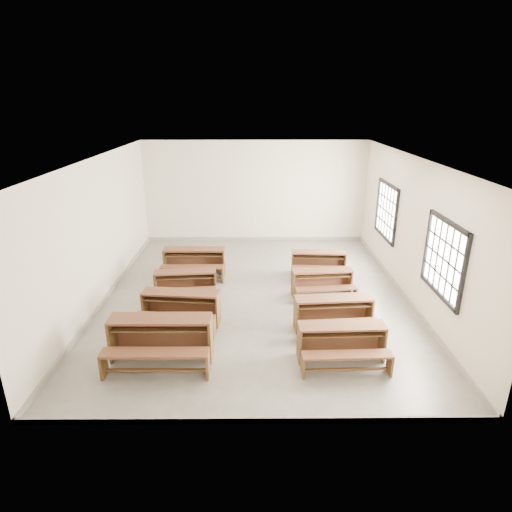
{
  "coord_description": "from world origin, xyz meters",
  "views": [
    {
      "loc": [
        -0.07,
        -9.15,
        4.37
      ],
      "look_at": [
        0.0,
        0.0,
        1.0
      ],
      "focal_mm": 30.0,
      "sensor_mm": 36.0,
      "label": 1
    }
  ],
  "objects_px": {
    "desk_set_3": "(194,260)",
    "desk_set_4": "(342,341)",
    "desk_set_6": "(322,281)",
    "desk_set_2": "(185,282)",
    "desk_set_5": "(334,312)",
    "desk_set_1": "(181,306)",
    "desk_set_0": "(161,336)",
    "desk_set_7": "(318,262)"
  },
  "relations": [
    {
      "from": "desk_set_1",
      "to": "desk_set_3",
      "type": "height_order",
      "value": "desk_set_3"
    },
    {
      "from": "desk_set_7",
      "to": "desk_set_2",
      "type": "bearing_deg",
      "value": -154.05
    },
    {
      "from": "desk_set_0",
      "to": "desk_set_4",
      "type": "xyz_separation_m",
      "value": [
        3.17,
        -0.05,
        -0.07
      ]
    },
    {
      "from": "desk_set_1",
      "to": "desk_set_3",
      "type": "relative_size",
      "value": 1.02
    },
    {
      "from": "desk_set_4",
      "to": "desk_set_7",
      "type": "relative_size",
      "value": 1.06
    },
    {
      "from": "desk_set_0",
      "to": "desk_set_4",
      "type": "distance_m",
      "value": 3.17
    },
    {
      "from": "desk_set_1",
      "to": "desk_set_6",
      "type": "relative_size",
      "value": 1.12
    },
    {
      "from": "desk_set_2",
      "to": "desk_set_7",
      "type": "height_order",
      "value": "desk_set_2"
    },
    {
      "from": "desk_set_1",
      "to": "desk_set_5",
      "type": "bearing_deg",
      "value": 0.85
    },
    {
      "from": "desk_set_4",
      "to": "desk_set_6",
      "type": "height_order",
      "value": "desk_set_4"
    },
    {
      "from": "desk_set_6",
      "to": "desk_set_7",
      "type": "distance_m",
      "value": 1.26
    },
    {
      "from": "desk_set_4",
      "to": "desk_set_5",
      "type": "relative_size",
      "value": 0.96
    },
    {
      "from": "desk_set_2",
      "to": "desk_set_7",
      "type": "xyz_separation_m",
      "value": [
        3.28,
        1.33,
        -0.0
      ]
    },
    {
      "from": "desk_set_4",
      "to": "desk_set_0",
      "type": "bearing_deg",
      "value": 177.17
    },
    {
      "from": "desk_set_4",
      "to": "desk_set_6",
      "type": "distance_m",
      "value": 2.68
    },
    {
      "from": "desk_set_7",
      "to": "desk_set_6",
      "type": "bearing_deg",
      "value": -90.34
    },
    {
      "from": "desk_set_0",
      "to": "desk_set_5",
      "type": "bearing_deg",
      "value": 17.91
    },
    {
      "from": "desk_set_2",
      "to": "desk_set_4",
      "type": "xyz_separation_m",
      "value": [
        3.12,
        -2.61,
        0.03
      ]
    },
    {
      "from": "desk_set_3",
      "to": "desk_set_0",
      "type": "bearing_deg",
      "value": -90.76
    },
    {
      "from": "desk_set_4",
      "to": "desk_set_5",
      "type": "height_order",
      "value": "desk_set_5"
    },
    {
      "from": "desk_set_2",
      "to": "desk_set_7",
      "type": "relative_size",
      "value": 1.02
    },
    {
      "from": "desk_set_1",
      "to": "desk_set_6",
      "type": "distance_m",
      "value": 3.38
    },
    {
      "from": "desk_set_3",
      "to": "desk_set_4",
      "type": "bearing_deg",
      "value": -51.55
    },
    {
      "from": "desk_set_0",
      "to": "desk_set_1",
      "type": "distance_m",
      "value": 1.29
    },
    {
      "from": "desk_set_2",
      "to": "desk_set_6",
      "type": "height_order",
      "value": "desk_set_2"
    },
    {
      "from": "desk_set_0",
      "to": "desk_set_5",
      "type": "height_order",
      "value": "desk_set_0"
    },
    {
      "from": "desk_set_4",
      "to": "desk_set_7",
      "type": "xyz_separation_m",
      "value": [
        0.16,
        3.94,
        -0.03
      ]
    },
    {
      "from": "desk_set_6",
      "to": "desk_set_0",
      "type": "bearing_deg",
      "value": -146.33
    },
    {
      "from": "desk_set_2",
      "to": "desk_set_5",
      "type": "height_order",
      "value": "desk_set_5"
    },
    {
      "from": "desk_set_1",
      "to": "desk_set_5",
      "type": "xyz_separation_m",
      "value": [
        3.08,
        -0.26,
        -0.01
      ]
    },
    {
      "from": "desk_set_1",
      "to": "desk_set_2",
      "type": "height_order",
      "value": "desk_set_1"
    },
    {
      "from": "desk_set_0",
      "to": "desk_set_6",
      "type": "relative_size",
      "value": 1.22
    },
    {
      "from": "desk_set_3",
      "to": "desk_set_5",
      "type": "distance_m",
      "value": 4.26
    },
    {
      "from": "desk_set_0",
      "to": "desk_set_1",
      "type": "xyz_separation_m",
      "value": [
        0.14,
        1.28,
        -0.06
      ]
    },
    {
      "from": "desk_set_0",
      "to": "desk_set_3",
      "type": "distance_m",
      "value": 3.9
    },
    {
      "from": "desk_set_1",
      "to": "desk_set_4",
      "type": "distance_m",
      "value": 3.31
    },
    {
      "from": "desk_set_1",
      "to": "desk_set_6",
      "type": "height_order",
      "value": "desk_set_1"
    },
    {
      "from": "desk_set_2",
      "to": "desk_set_3",
      "type": "bearing_deg",
      "value": 83.52
    },
    {
      "from": "desk_set_5",
      "to": "desk_set_6",
      "type": "height_order",
      "value": "desk_set_5"
    },
    {
      "from": "desk_set_2",
      "to": "desk_set_3",
      "type": "relative_size",
      "value": 0.92
    },
    {
      "from": "desk_set_1",
      "to": "desk_set_5",
      "type": "height_order",
      "value": "desk_set_1"
    },
    {
      "from": "desk_set_3",
      "to": "desk_set_4",
      "type": "relative_size",
      "value": 1.04
    }
  ]
}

